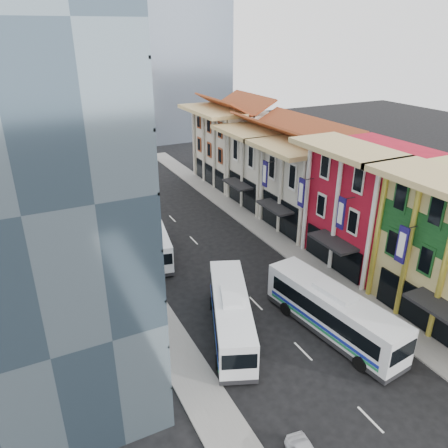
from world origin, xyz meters
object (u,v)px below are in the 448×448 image
bus_left_far (152,238)px  bus_right (333,311)px  bus_left_near (231,313)px  office_tower (8,147)px

bus_left_far → bus_right: bearing=-56.2°
bus_left_near → office_tower: bearing=175.1°
office_tower → bus_left_near: size_ratio=2.57×
bus_left_far → bus_left_near: bearing=-75.3°
office_tower → bus_right: (20.30, -10.12, -12.98)m
bus_left_near → bus_right: (7.15, -3.45, 0.15)m
office_tower → bus_left_far: bearing=37.2°
bus_left_near → bus_right: size_ratio=0.93×
office_tower → bus_left_far: (11.89, 9.02, -13.19)m
bus_left_near → bus_left_far: 15.74m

